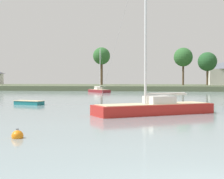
% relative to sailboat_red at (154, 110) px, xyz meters
% --- Properties ---
extents(far_shore_bank, '(223.83, 57.60, 1.12)m').
position_rel_sailboat_red_xyz_m(far_shore_bank, '(2.00, 78.32, 0.31)').
color(far_shore_bank, '#4C563D').
rests_on(far_shore_bank, ground).
extents(sailboat_red, '(8.09, 6.37, 12.19)m').
position_rel_sailboat_red_xyz_m(sailboat_red, '(0.00, 0.00, 0.00)').
color(sailboat_red, '#B2231E').
rests_on(sailboat_red, ground).
extents(sailboat_maroon, '(5.41, 6.44, 8.96)m').
position_rel_sailboat_red_xyz_m(sailboat_maroon, '(-11.91, 41.67, -0.05)').
color(sailboat_maroon, maroon).
rests_on(sailboat_maroon, ground).
extents(dinghy_teal, '(3.07, 1.93, 0.54)m').
position_rel_sailboat_red_xyz_m(dinghy_teal, '(-11.77, 7.03, -0.11)').
color(dinghy_teal, '#196B70').
rests_on(dinghy_teal, ground).
extents(mooring_buoy_orange, '(0.45, 0.45, 0.50)m').
position_rel_sailboat_red_xyz_m(mooring_buoy_orange, '(-4.94, -10.09, -0.17)').
color(mooring_buoy_orange, orange).
rests_on(mooring_buoy_orange, ground).
extents(shore_tree_inland_b, '(5.36, 5.36, 10.67)m').
position_rel_sailboat_red_xyz_m(shore_tree_inland_b, '(6.38, 73.13, 8.81)').
color(shore_tree_inland_b, brown).
rests_on(shore_tree_inland_b, far_shore_bank).
extents(shore_tree_left, '(5.29, 5.29, 11.56)m').
position_rel_sailboat_red_xyz_m(shore_tree_left, '(-18.01, 77.11, 9.64)').
color(shore_tree_left, brown).
rests_on(shore_tree_left, far_shore_bank).
extents(shore_tree_inland_c, '(5.27, 5.27, 9.21)m').
position_rel_sailboat_red_xyz_m(shore_tree_inland_c, '(12.87, 71.81, 7.40)').
color(shore_tree_inland_c, brown).
rests_on(shore_tree_inland_c, far_shore_bank).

